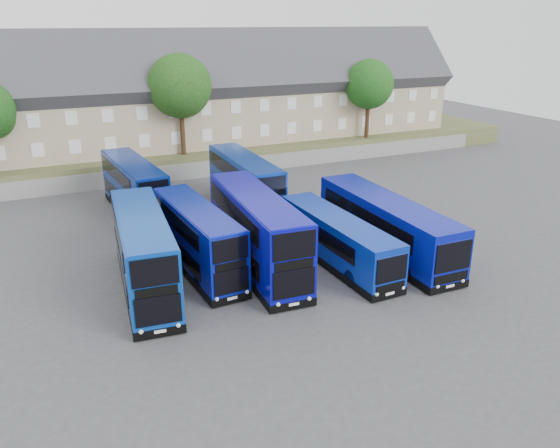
% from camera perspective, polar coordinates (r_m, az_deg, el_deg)
% --- Properties ---
extents(ground, '(120.00, 120.00, 0.00)m').
position_cam_1_polar(ground, '(29.85, -0.36, -7.15)').
color(ground, '#414146').
rests_on(ground, ground).
extents(retaining_wall, '(70.00, 0.40, 1.50)m').
position_cam_1_polar(retaining_wall, '(51.01, -11.64, 5.21)').
color(retaining_wall, slate).
rests_on(retaining_wall, ground).
extents(earth_bank, '(80.00, 20.00, 2.00)m').
position_cam_1_polar(earth_bank, '(60.47, -13.94, 7.65)').
color(earth_bank, '#505630').
rests_on(earth_bank, ground).
extents(terrace_row, '(60.00, 10.40, 11.20)m').
position_cam_1_polar(terrace_row, '(56.30, -10.53, 12.79)').
color(terrace_row, tan).
rests_on(terrace_row, earth_bank).
extents(dd_front_left, '(3.42, 10.84, 4.24)m').
position_cam_1_polar(dd_front_left, '(30.18, -14.03, -3.10)').
color(dd_front_left, '#083AA1').
rests_on(dd_front_left, ground).
extents(dd_front_mid, '(2.85, 9.88, 3.88)m').
position_cam_1_polar(dd_front_mid, '(31.99, -8.59, -1.67)').
color(dd_front_mid, '#081499').
rests_on(dd_front_mid, ground).
extents(dd_front_right, '(3.23, 11.38, 4.47)m').
position_cam_1_polar(dd_front_right, '(31.83, -2.42, -0.99)').
color(dd_front_right, '#080A9E').
rests_on(dd_front_right, ground).
extents(dd_rear_left, '(3.19, 10.46, 4.09)m').
position_cam_1_polar(dd_rear_left, '(42.20, -14.94, 3.51)').
color(dd_rear_left, navy).
rests_on(dd_rear_left, ground).
extents(dd_rear_right, '(2.64, 10.65, 4.21)m').
position_cam_1_polar(dd_rear_right, '(41.76, -3.69, 4.08)').
color(dd_rear_right, navy).
rests_on(dd_rear_right, ground).
extents(coach_east_a, '(2.52, 10.71, 2.91)m').
position_cam_1_polar(coach_east_a, '(32.91, 5.99, -1.80)').
color(coach_east_a, '#0829A2').
rests_on(coach_east_a, ground).
extents(coach_east_b, '(2.85, 12.63, 3.44)m').
position_cam_1_polar(coach_east_b, '(34.98, 10.97, -0.23)').
color(coach_east_b, '#08129E').
rests_on(coach_east_b, ground).
extents(tree_mid, '(5.76, 5.76, 9.18)m').
position_cam_1_polar(tree_mid, '(51.68, -10.29, 13.78)').
color(tree_mid, '#382314').
rests_on(tree_mid, earth_bank).
extents(tree_east, '(5.12, 5.12, 8.16)m').
position_cam_1_polar(tree_east, '(59.60, 9.35, 14.04)').
color(tree_east, '#382314').
rests_on(tree_east, earth_bank).
extents(tree_far, '(5.44, 5.44, 8.67)m').
position_cam_1_polar(tree_far, '(68.69, 10.35, 15.10)').
color(tree_far, '#382314').
rests_on(tree_far, earth_bank).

